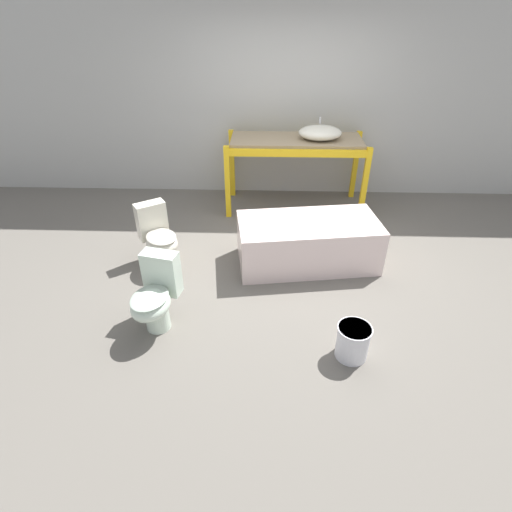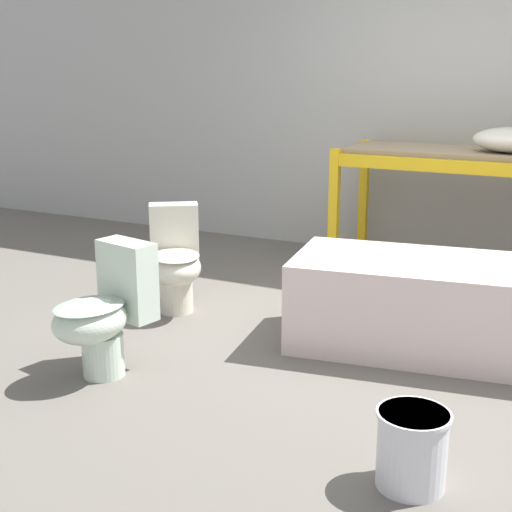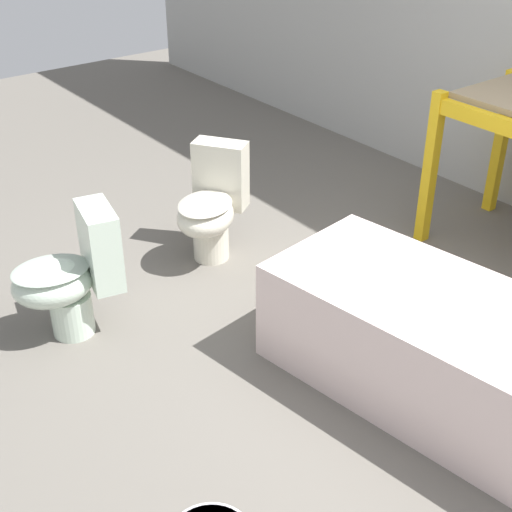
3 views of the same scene
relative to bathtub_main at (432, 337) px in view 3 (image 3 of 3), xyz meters
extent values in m
plane|color=#666059|center=(-0.25, 0.05, -0.31)|extent=(12.00, 12.00, 0.00)
cube|color=yellow|center=(-1.01, 1.13, 0.20)|extent=(0.07, 0.07, 1.00)
cube|color=yellow|center=(-1.01, 1.86, 0.20)|extent=(0.07, 0.07, 1.00)
cube|color=silver|center=(0.00, 0.00, -0.04)|extent=(1.65, 0.97, 0.53)
cube|color=beige|center=(0.00, 0.00, 0.11)|extent=(1.56, 0.88, 0.23)
cylinder|color=silver|center=(-1.66, -0.11, -0.19)|extent=(0.22, 0.22, 0.23)
ellipsoid|color=silver|center=(-1.62, -0.17, 0.02)|extent=(0.51, 0.53, 0.23)
ellipsoid|color=#B3AF9F|center=(-1.62, -0.17, 0.10)|extent=(0.49, 0.51, 0.03)
cube|color=silver|center=(-1.77, 0.05, 0.18)|extent=(0.36, 0.31, 0.43)
cylinder|color=silver|center=(-1.46, -1.15, -0.19)|extent=(0.22, 0.22, 0.23)
ellipsoid|color=silver|center=(-1.48, -1.22, 0.02)|extent=(0.42, 0.48, 0.23)
ellipsoid|color=#A3B3A3|center=(-1.48, -1.22, 0.10)|extent=(0.40, 0.46, 0.03)
cube|color=silver|center=(-1.42, -0.96, 0.18)|extent=(0.36, 0.22, 0.43)
camera|label=1|loc=(-0.45, -3.90, 2.31)|focal=28.00mm
camera|label=2|loc=(0.85, -3.95, 1.31)|focal=50.00mm
camera|label=3|loc=(1.60, -2.27, 2.01)|focal=50.00mm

